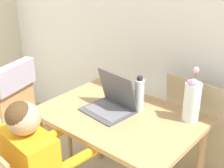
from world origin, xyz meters
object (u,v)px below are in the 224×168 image
chair_spare (24,101)px  flower_vase (192,100)px  person_seated (38,164)px  water_bottle (139,95)px  laptop (111,102)px

chair_spare → flower_vase: bearing=-87.6°
person_seated → flower_vase: 0.97m
chair_spare → water_bottle: (0.93, 0.25, 0.25)m
flower_vase → laptop: bearing=-154.8°
flower_vase → water_bottle: bearing=-160.5°
person_seated → water_bottle: 0.75m
chair_spare → laptop: 0.82m
laptop → flower_vase: (0.46, 0.21, 0.08)m
person_seated → flower_vase: bearing=-114.5°
laptop → flower_vase: 0.51m
laptop → flower_vase: size_ratio=0.95×
laptop → flower_vase: bearing=31.5°
person_seated → flower_vase: (0.47, 0.81, 0.23)m
chair_spare → flower_vase: flower_vase is taller
chair_spare → laptop: laptop is taller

